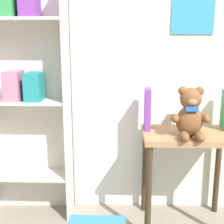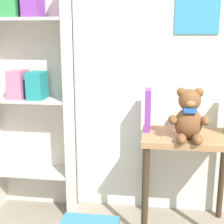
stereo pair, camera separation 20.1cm
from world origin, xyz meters
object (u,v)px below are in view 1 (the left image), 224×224
(display_table, at_px, (187,151))
(teddy_bear, at_px, (190,115))
(book_standing_pink, at_px, (187,115))
(bookshelf_side, at_px, (26,87))
(book_standing_purple, at_px, (147,109))

(display_table, height_order, teddy_bear, teddy_bear)
(book_standing_pink, bearing_deg, display_table, -90.00)
(bookshelf_side, height_order, book_standing_pink, bookshelf_side)
(bookshelf_side, bearing_deg, display_table, -7.01)
(bookshelf_side, distance_m, book_standing_pink, 1.08)
(teddy_bear, relative_size, book_standing_purple, 1.14)
(display_table, relative_size, book_standing_purple, 2.39)
(display_table, xyz_separation_m, book_standing_pink, (0.00, 0.07, 0.22))
(bookshelf_side, relative_size, book_standing_purple, 6.09)
(display_table, bearing_deg, book_standing_purple, 163.30)
(book_standing_purple, bearing_deg, teddy_bear, -34.47)
(book_standing_purple, height_order, book_standing_pink, book_standing_purple)
(teddy_bear, relative_size, book_standing_pink, 1.55)
(bookshelf_side, height_order, teddy_bear, bookshelf_side)
(book_standing_purple, bearing_deg, bookshelf_side, 176.83)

